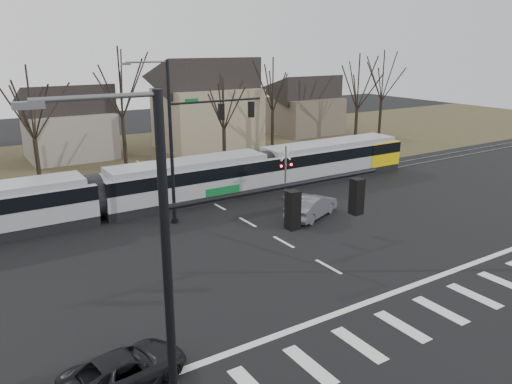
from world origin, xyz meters
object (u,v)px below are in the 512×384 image
rail_crossing_signal (286,175)px  suv (125,369)px  sedan (311,206)px  tram (187,180)px

rail_crossing_signal → suv: bearing=-139.9°
sedan → rail_crossing_signal: (0.89, 4.20, 1.11)m
sedan → suv: bearing=98.0°
suv → rail_crossing_signal: bearing=-58.5°
suv → rail_crossing_signal: size_ratio=1.13×
tram → suv: bearing=-120.9°
suv → tram: bearing=-39.5°
tram → rail_crossing_signal: bearing=-26.4°
tram → rail_crossing_signal: rail_crossing_signal is taller
tram → sedan: (5.57, -7.41, -0.92)m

